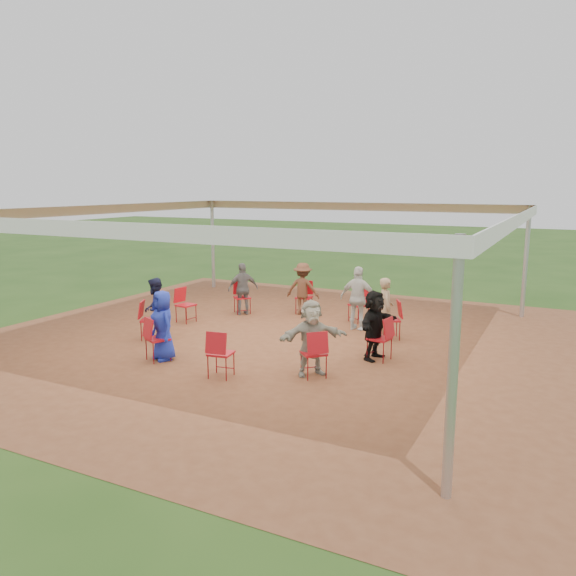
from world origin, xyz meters
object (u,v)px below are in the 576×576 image
at_px(chair_5, 186,305).
at_px(chair_1, 391,320).
at_px(standing_person, 358,298).
at_px(cable_coil, 309,339).
at_px(chair_2, 359,305).
at_px(chair_6, 151,320).
at_px(person_seated_2, 303,289).
at_px(chair_7, 158,339).
at_px(chair_3, 304,298).
at_px(chair_4, 242,298).
at_px(chair_9, 314,354).
at_px(person_seated_4, 155,309).
at_px(chair_8, 221,354).
at_px(person_seated_1, 386,308).
at_px(person_seated_5, 163,325).
at_px(person_seated_6, 311,338).
at_px(chair_0, 380,339).
at_px(person_seated_0, 375,325).
at_px(person_seated_3, 243,289).
at_px(laptop, 367,326).

bearing_deg(chair_5, chair_1, 108.00).
relative_size(standing_person, cable_coil, 3.97).
distance_m(chair_2, chair_6, 5.27).
bearing_deg(person_seated_2, chair_7, 71.59).
height_order(chair_3, chair_4, same).
xyz_separation_m(chair_9, person_seated_4, (-4.32, 0.74, 0.27)).
bearing_deg(chair_8, chair_1, 54.00).
xyz_separation_m(chair_1, chair_7, (-3.71, -3.74, 0.00)).
bearing_deg(person_seated_2, person_seated_1, 144.00).
bearing_deg(person_seated_1, chair_8, 126.92).
xyz_separation_m(person_seated_4, cable_coil, (3.20, 1.50, -0.70)).
xyz_separation_m(chair_7, person_seated_5, (0.05, 0.11, 0.27)).
xyz_separation_m(chair_6, standing_person, (3.98, 2.96, 0.34)).
xyz_separation_m(chair_2, person_seated_6, (0.63, -4.34, 0.27)).
xyz_separation_m(chair_0, chair_5, (-5.47, 0.85, 0.00)).
height_order(chair_9, person_seated_6, person_seated_6).
relative_size(chair_5, person_seated_5, 0.63).
xyz_separation_m(chair_5, person_seated_4, (0.38, -1.64, 0.27)).
height_order(person_seated_0, person_seated_3, same).
bearing_deg(chair_5, person_seated_0, 90.00).
distance_m(chair_0, cable_coil, 2.07).
bearing_deg(person_seated_5, chair_8, 14.10).
bearing_deg(chair_5, chair_7, 36.00).
distance_m(person_seated_3, standing_person, 3.40).
relative_size(chair_2, standing_person, 0.57).
relative_size(person_seated_1, person_seated_2, 1.00).
relative_size(person_seated_4, person_seated_6, 1.00).
height_order(person_seated_2, person_seated_3, same).
height_order(chair_8, person_seated_4, person_seated_4).
xyz_separation_m(chair_8, person_seated_1, (1.91, 3.95, 0.27)).
bearing_deg(chair_2, chair_5, 54.00).
bearing_deg(standing_person, person_seated_6, 94.36).
distance_m(chair_0, chair_1, 1.71).
xyz_separation_m(person_seated_0, person_seated_3, (-4.50, 2.27, 0.00)).
bearing_deg(chair_6, person_seated_6, 54.92).
bearing_deg(chair_0, chair_7, 126.00).
bearing_deg(chair_7, laptop, 56.26).
bearing_deg(person_seated_4, person_seated_2, 126.00).
bearing_deg(person_seated_2, chair_9, 108.41).
relative_size(chair_3, person_seated_5, 0.63).
xyz_separation_m(person_seated_4, standing_person, (3.87, 2.90, 0.07)).
height_order(chair_6, chair_7, same).
bearing_deg(chair_3, person_seated_6, 107.59).
xyz_separation_m(chair_0, laptop, (-0.28, 0.04, 0.22)).
bearing_deg(person_seated_2, chair_3, -90.00).
distance_m(person_seated_4, laptop, 4.88).
bearing_deg(person_seated_1, chair_0, 165.90).
distance_m(chair_6, person_seated_4, 0.30).
height_order(chair_1, person_seated_3, person_seated_3).
bearing_deg(chair_7, chair_6, 162.00).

